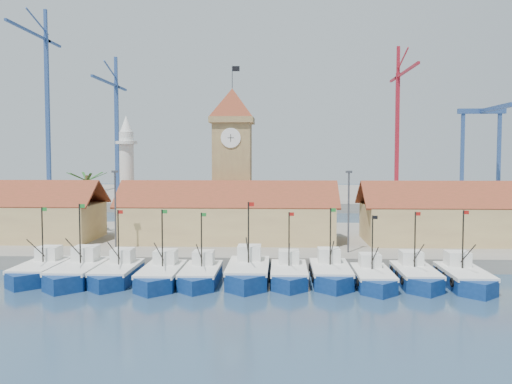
{
  "coord_description": "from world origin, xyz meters",
  "views": [
    {
      "loc": [
        6.48,
        -50.84,
        12.13
      ],
      "look_at": [
        3.53,
        18.0,
        7.77
      ],
      "focal_mm": 40.0,
      "sensor_mm": 36.0,
      "label": 1
    }
  ],
  "objects_px": {
    "minaret": "(127,173)",
    "boat_0": "(39,272)",
    "clock_tower": "(232,157)",
    "boat_5": "(248,274)"
  },
  "relations": [
    {
      "from": "boat_0",
      "to": "clock_tower",
      "type": "relative_size",
      "value": 0.44
    },
    {
      "from": "boat_0",
      "to": "boat_5",
      "type": "distance_m",
      "value": 20.5
    },
    {
      "from": "clock_tower",
      "to": "boat_5",
      "type": "bearing_deg",
      "value": -81.56
    },
    {
      "from": "boat_5",
      "to": "boat_0",
      "type": "bearing_deg",
      "value": 179.22
    },
    {
      "from": "boat_0",
      "to": "boat_5",
      "type": "xyz_separation_m",
      "value": [
        20.5,
        -0.28,
        0.07
      ]
    },
    {
      "from": "boat_0",
      "to": "minaret",
      "type": "xyz_separation_m",
      "value": [
        2.11,
        24.61,
        8.96
      ]
    },
    {
      "from": "minaret",
      "to": "boat_0",
      "type": "bearing_deg",
      "value": -94.89
    },
    {
      "from": "clock_tower",
      "to": "minaret",
      "type": "xyz_separation_m",
      "value": [
        -15.0,
        2.0,
        -2.23
      ]
    },
    {
      "from": "clock_tower",
      "to": "minaret",
      "type": "relative_size",
      "value": 1.39
    },
    {
      "from": "boat_0",
      "to": "boat_5",
      "type": "relative_size",
      "value": 0.92
    }
  ]
}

